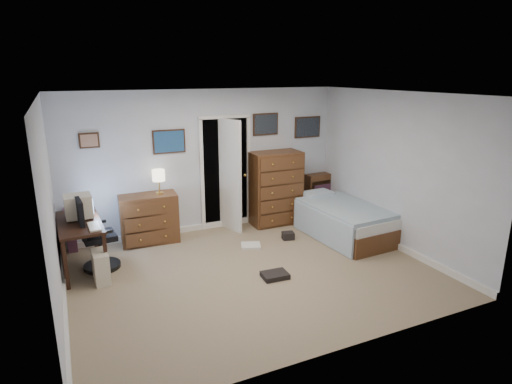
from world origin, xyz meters
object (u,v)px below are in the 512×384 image
computer_desk (74,233)px  bed (341,220)px  tall_dresser (275,188)px  low_dresser (149,219)px  office_chair (95,242)px

computer_desk → bed: (4.27, -0.50, -0.26)m
tall_dresser → bed: tall_dresser is taller
low_dresser → tall_dresser: (2.35, -0.02, 0.27)m
low_dresser → bed: (3.09, -1.11, -0.12)m
office_chair → low_dresser: bearing=33.5°
office_chair → tall_dresser: bearing=7.2°
low_dresser → tall_dresser: tall_dresser is taller
office_chair → low_dresser: (0.91, 0.72, -0.00)m
low_dresser → bed: low_dresser is taller
computer_desk → low_dresser: bearing=24.9°
bed → computer_desk: bearing=170.1°
office_chair → tall_dresser: size_ratio=0.79×
office_chair → low_dresser: office_chair is taller
office_chair → tall_dresser: (3.26, 0.69, 0.27)m
bed → office_chair: bearing=171.2°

